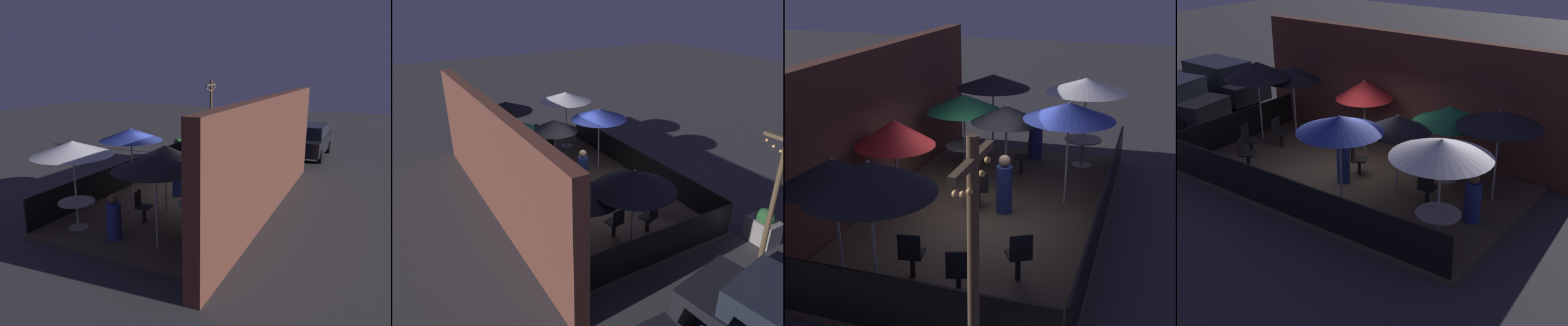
% 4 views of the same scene
% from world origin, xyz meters
% --- Properties ---
extents(ground_plane, '(60.00, 60.00, 0.00)m').
position_xyz_m(ground_plane, '(0.00, 0.00, 0.00)').
color(ground_plane, '#383538').
extents(patio_deck, '(9.16, 5.09, 0.12)m').
position_xyz_m(patio_deck, '(0.00, 0.00, 0.06)').
color(patio_deck, brown).
rests_on(patio_deck, ground_plane).
extents(building_wall, '(10.76, 0.36, 3.59)m').
position_xyz_m(building_wall, '(0.00, 2.77, 1.80)').
color(building_wall, brown).
rests_on(building_wall, ground_plane).
extents(fence_front, '(8.96, 0.05, 0.95)m').
position_xyz_m(fence_front, '(0.00, -2.50, 0.59)').
color(fence_front, black).
rests_on(fence_front, patio_deck).
extents(fence_side_left, '(0.05, 4.89, 0.95)m').
position_xyz_m(fence_side_left, '(-4.53, 0.00, 0.59)').
color(fence_side_left, black).
rests_on(fence_side_left, patio_deck).
extents(patio_umbrella_0, '(1.95, 1.95, 2.07)m').
position_xyz_m(patio_umbrella_0, '(2.22, 1.36, 1.97)').
color(patio_umbrella_0, '#B2B2B7').
rests_on(patio_umbrella_0, patio_deck).
extents(patio_umbrella_1, '(2.15, 2.15, 2.41)m').
position_xyz_m(patio_umbrella_1, '(3.60, -1.54, 2.34)').
color(patio_umbrella_1, '#B2B2B7').
rests_on(patio_umbrella_1, patio_deck).
extents(patio_umbrella_2, '(1.71, 1.71, 2.06)m').
position_xyz_m(patio_umbrella_2, '(1.50, 0.03, 1.97)').
color(patio_umbrella_2, '#B2B2B7').
rests_on(patio_umbrella_2, patio_deck).
extents(patio_umbrella_3, '(2.03, 2.03, 2.37)m').
position_xyz_m(patio_umbrella_3, '(0.96, -1.53, 2.29)').
color(patio_umbrella_3, '#B2B2B7').
rests_on(patio_umbrella_3, patio_deck).
extents(patio_umbrella_4, '(2.04, 2.04, 2.49)m').
position_xyz_m(patio_umbrella_4, '(-4.03, 0.59, 2.36)').
color(patio_umbrella_4, '#B2B2B7').
rests_on(patio_umbrella_4, patio_deck).
extents(patio_umbrella_5, '(2.06, 2.06, 2.33)m').
position_xyz_m(patio_umbrella_5, '(3.70, 1.04, 2.26)').
color(patio_umbrella_5, '#B2B2B7').
rests_on(patio_umbrella_5, patio_deck).
extents(patio_umbrella_6, '(1.71, 1.71, 2.17)m').
position_xyz_m(patio_umbrella_6, '(-0.85, 1.79, 2.01)').
color(patio_umbrella_6, '#B2B2B7').
rests_on(patio_umbrella_6, patio_deck).
extents(patio_umbrella_7, '(1.72, 1.72, 2.24)m').
position_xyz_m(patio_umbrella_7, '(-3.50, 1.56, 2.12)').
color(patio_umbrella_7, '#B2B2B7').
rests_on(patio_umbrella_7, patio_deck).
extents(dining_table_0, '(0.99, 0.99, 0.71)m').
position_xyz_m(dining_table_0, '(2.22, 1.36, 0.69)').
color(dining_table_0, '#9E998E').
rests_on(dining_table_0, patio_deck).
extents(dining_table_1, '(0.98, 0.98, 0.76)m').
position_xyz_m(dining_table_1, '(3.60, -1.54, 0.73)').
color(dining_table_1, '#9E998E').
rests_on(dining_table_1, patio_deck).
extents(patio_chair_0, '(0.47, 0.47, 0.92)m').
position_xyz_m(patio_chair_0, '(2.51, -0.17, 0.62)').
color(patio_chair_0, black).
rests_on(patio_chair_0, patio_deck).
extents(patio_chair_1, '(0.46, 0.46, 0.91)m').
position_xyz_m(patio_chair_1, '(-3.10, 0.43, 0.61)').
color(patio_chair_1, black).
rests_on(patio_chair_1, patio_deck).
extents(patio_chair_2, '(0.54, 0.54, 0.90)m').
position_xyz_m(patio_chair_2, '(0.05, 0.25, 0.61)').
color(patio_chair_2, black).
rests_on(patio_chair_2, patio_deck).
extents(patio_chair_3, '(0.55, 0.55, 0.95)m').
position_xyz_m(patio_chair_3, '(-2.60, -1.36, 0.65)').
color(patio_chair_3, black).
rests_on(patio_chair_3, patio_deck).
extents(patio_chair_4, '(0.51, 0.51, 0.92)m').
position_xyz_m(patio_chair_4, '(-3.38, -0.55, 0.62)').
color(patio_chair_4, black).
rests_on(patio_chair_4, patio_deck).
extents(patron_0, '(0.49, 0.49, 1.33)m').
position_xyz_m(patron_0, '(0.05, -0.34, 0.74)').
color(patron_0, navy).
rests_on(patron_0, patio_deck).
extents(patron_1, '(0.53, 0.53, 1.21)m').
position_xyz_m(patron_1, '(3.75, -0.20, 0.66)').
color(patron_1, navy).
rests_on(patron_1, patio_deck).
extents(planter_box, '(0.83, 0.58, 1.03)m').
position_xyz_m(planter_box, '(-5.18, -3.08, 0.46)').
color(planter_box, gray).
rests_on(planter_box, ground_plane).
extents(light_post, '(1.10, 0.12, 3.83)m').
position_xyz_m(light_post, '(-6.08, -1.74, 2.14)').
color(light_post, brown).
rests_on(light_post, ground_plane).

